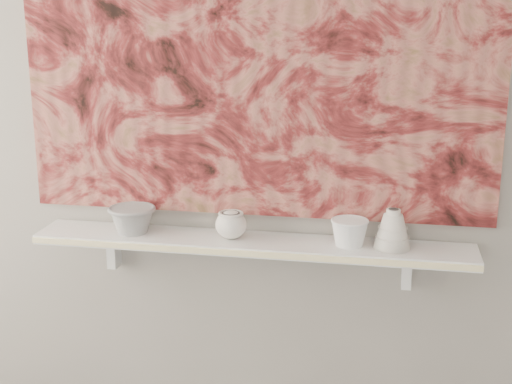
% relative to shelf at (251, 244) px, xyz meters
% --- Properties ---
extents(wall_back, '(3.60, 0.00, 3.60)m').
position_rel_shelf_xyz_m(wall_back, '(0.00, 0.09, 0.44)').
color(wall_back, gray).
rests_on(wall_back, floor).
extents(shelf, '(1.40, 0.18, 0.03)m').
position_rel_shelf_xyz_m(shelf, '(0.00, 0.00, 0.00)').
color(shelf, white).
rests_on(shelf, wall_back).
extents(shelf_stripe, '(1.40, 0.01, 0.02)m').
position_rel_shelf_xyz_m(shelf_stripe, '(0.00, -0.09, 0.00)').
color(shelf_stripe, '#F6E7A4').
rests_on(shelf_stripe, shelf).
extents(bracket_left, '(0.03, 0.06, 0.12)m').
position_rel_shelf_xyz_m(bracket_left, '(-0.49, 0.06, -0.07)').
color(bracket_left, white).
rests_on(bracket_left, wall_back).
extents(bracket_right, '(0.03, 0.06, 0.12)m').
position_rel_shelf_xyz_m(bracket_right, '(0.49, 0.06, -0.07)').
color(bracket_right, white).
rests_on(bracket_right, wall_back).
extents(painting, '(1.50, 0.02, 1.10)m').
position_rel_shelf_xyz_m(painting, '(0.00, 0.08, 0.62)').
color(painting, maroon).
rests_on(painting, wall_back).
extents(house_motif, '(0.09, 0.00, 0.08)m').
position_rel_shelf_xyz_m(house_motif, '(0.45, 0.07, 0.32)').
color(house_motif, black).
rests_on(house_motif, painting).
extents(bowl_grey, '(0.18, 0.18, 0.09)m').
position_rel_shelf_xyz_m(bowl_grey, '(-0.39, 0.00, 0.06)').
color(bowl_grey, gray).
rests_on(bowl_grey, shelf).
extents(cup_cream, '(0.11, 0.11, 0.09)m').
position_rel_shelf_xyz_m(cup_cream, '(-0.06, 0.00, 0.06)').
color(cup_cream, silver).
rests_on(cup_cream, shelf).
extents(bell_vessel, '(0.13, 0.13, 0.12)m').
position_rel_shelf_xyz_m(bell_vessel, '(0.44, 0.00, 0.08)').
color(bell_vessel, silver).
rests_on(bell_vessel, shelf).
extents(bowl_white, '(0.15, 0.15, 0.08)m').
position_rel_shelf_xyz_m(bowl_white, '(0.31, 0.00, 0.06)').
color(bowl_white, white).
rests_on(bowl_white, shelf).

